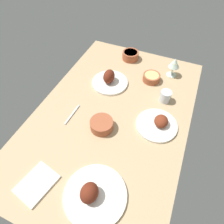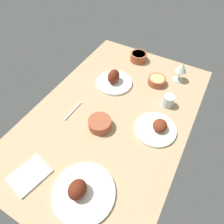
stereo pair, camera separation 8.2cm
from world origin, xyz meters
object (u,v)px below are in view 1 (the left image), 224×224
at_px(plate_center_main, 158,124).
at_px(bowl_soup, 102,124).
at_px(bowl_pasta, 151,77).
at_px(water_tumbler, 165,96).
at_px(bowl_onions, 130,55).
at_px(plate_far_side, 93,194).
at_px(wine_glass, 174,64).
at_px(folded_napkin, 37,184).
at_px(fork_loose, 72,114).
at_px(plate_near_viewer, 110,80).

xyz_separation_m(plate_center_main, bowl_soup, (-0.14, 0.29, 0.01)).
height_order(bowl_pasta, water_tumbler, water_tumbler).
bearing_deg(plate_center_main, bowl_pasta, 21.23).
height_order(bowl_onions, water_tumbler, water_tumbler).
height_order(plate_far_side, bowl_soup, plate_far_side).
relative_size(bowl_soup, wine_glass, 0.94).
height_order(plate_far_side, water_tumbler, plate_far_side).
bearing_deg(bowl_pasta, folded_napkin, 162.10).
height_order(plate_center_main, bowl_soup, plate_center_main).
relative_size(plate_center_main, water_tumbler, 3.12).
bearing_deg(plate_center_main, fork_loose, 103.85).
xyz_separation_m(bowl_pasta, folded_napkin, (-0.91, 0.29, -0.02)).
height_order(bowl_onions, fork_loose, bowl_onions).
distance_m(plate_near_viewer, plate_center_main, 0.46).
bearing_deg(fork_loose, plate_center_main, 105.85).
bearing_deg(water_tumbler, folded_napkin, 150.73).
xyz_separation_m(bowl_pasta, wine_glass, (0.11, -0.12, 0.07)).
bearing_deg(water_tumbler, wine_glass, 2.64).
bearing_deg(bowl_pasta, wine_glass, -46.75).
height_order(bowl_onions, bowl_soup, bowl_onions).
relative_size(plate_near_viewer, bowl_pasta, 2.08).
height_order(bowl_pasta, bowl_soup, bowl_soup).
bearing_deg(plate_near_viewer, wine_glass, -55.98).
xyz_separation_m(wine_glass, water_tumbler, (-0.26, -0.01, -0.06)).
xyz_separation_m(plate_far_side, wine_glass, (0.97, -0.14, 0.08)).
distance_m(bowl_pasta, bowl_soup, 0.52).
distance_m(wine_glass, folded_napkin, 1.11).
bearing_deg(plate_near_viewer, folded_napkin, 177.16).
relative_size(bowl_pasta, bowl_soup, 0.90).
bearing_deg(bowl_soup, plate_far_side, -160.80).
relative_size(bowl_onions, water_tumbler, 1.64).
distance_m(plate_center_main, wine_glass, 0.48).
height_order(bowl_onions, wine_glass, wine_glass).
bearing_deg(bowl_soup, fork_loose, 85.91).
xyz_separation_m(plate_far_side, fork_loose, (0.37, 0.33, -0.02)).
bearing_deg(bowl_soup, plate_center_main, -64.84).
distance_m(plate_near_viewer, plate_far_side, 0.75).
relative_size(plate_far_side, folded_napkin, 1.61).
bearing_deg(folded_napkin, fork_loose, 7.81).
height_order(plate_near_viewer, fork_loose, plate_near_viewer).
height_order(plate_near_viewer, wine_glass, wine_glass).
bearing_deg(bowl_onions, plate_far_side, -169.41).
height_order(plate_far_side, wine_glass, wine_glass).
relative_size(bowl_pasta, wine_glass, 0.84).
xyz_separation_m(plate_near_viewer, plate_far_side, (-0.72, -0.23, -0.01)).
relative_size(plate_center_main, bowl_onions, 1.90).
height_order(plate_far_side, bowl_onions, plate_far_side).
xyz_separation_m(wine_glass, folded_napkin, (-1.02, 0.41, -0.09)).
bearing_deg(plate_near_viewer, fork_loose, 164.36).
height_order(plate_near_viewer, bowl_pasta, plate_near_viewer).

